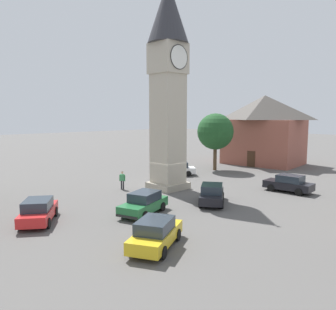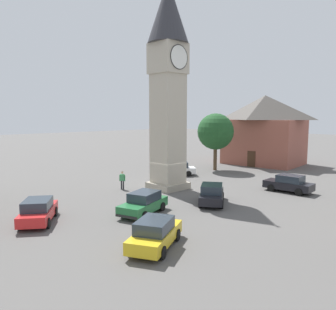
% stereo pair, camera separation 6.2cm
% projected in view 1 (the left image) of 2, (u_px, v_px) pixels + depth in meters
% --- Properties ---
extents(ground_plane, '(200.00, 200.00, 0.00)m').
position_uv_depth(ground_plane, '(168.00, 188.00, 30.60)').
color(ground_plane, '#565451').
extents(clock_tower, '(3.66, 3.66, 18.71)m').
position_uv_depth(clock_tower, '(168.00, 69.00, 29.28)').
color(clock_tower, '#A59C89').
rests_on(clock_tower, ground).
extents(car_blue_kerb, '(4.45, 2.95, 1.53)m').
position_uv_depth(car_blue_kerb, '(144.00, 203.00, 22.67)').
color(car_blue_kerb, '#236B38').
rests_on(car_blue_kerb, ground).
extents(car_silver_kerb, '(4.33, 3.79, 1.53)m').
position_uv_depth(car_silver_kerb, '(212.00, 194.00, 25.28)').
color(car_silver_kerb, black).
rests_on(car_silver_kerb, ground).
extents(car_red_corner, '(2.04, 4.24, 1.53)m').
position_uv_depth(car_red_corner, '(289.00, 183.00, 29.15)').
color(car_red_corner, black).
rests_on(car_red_corner, ground).
extents(car_white_side, '(3.74, 4.35, 1.53)m').
position_uv_depth(car_white_side, '(38.00, 211.00, 20.80)').
color(car_white_side, red).
rests_on(car_white_side, ground).
extents(car_black_far, '(4.25, 3.93, 1.53)m').
position_uv_depth(car_black_far, '(177.00, 169.00, 37.19)').
color(car_black_far, white).
rests_on(car_black_far, ground).
extents(car_green_alley, '(4.43, 3.45, 1.53)m').
position_uv_depth(car_green_alley, '(156.00, 233.00, 16.87)').
color(car_green_alley, gold).
rests_on(car_green_alley, ground).
extents(pedestrian, '(0.40, 0.46, 1.69)m').
position_uv_depth(pedestrian, '(122.00, 179.00, 30.10)').
color(pedestrian, black).
rests_on(pedestrian, ground).
extents(tree, '(4.45, 4.45, 7.01)m').
position_uv_depth(tree, '(215.00, 132.00, 40.28)').
color(tree, brown).
rests_on(tree, ground).
extents(building_terrace_right, '(8.75, 10.83, 9.48)m').
position_uv_depth(building_terrace_right, '(264.00, 129.00, 45.61)').
color(building_terrace_right, '#995142').
rests_on(building_terrace_right, ground).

